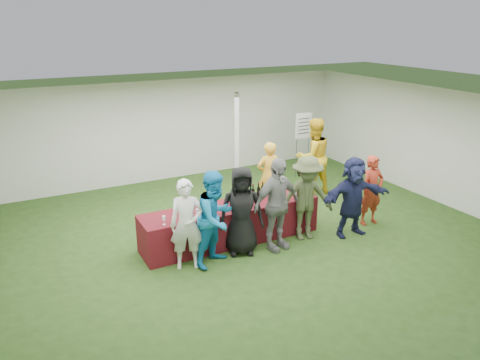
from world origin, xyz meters
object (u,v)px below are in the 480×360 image
wine_list_sign (303,131)px  customer_4 (307,198)px  customer_1 (216,218)px  dump_bucket (304,192)px  staff_back (313,157)px  customer_2 (241,211)px  customer_6 (372,190)px  customer_5 (353,197)px  customer_3 (276,205)px  staff_pourer (268,176)px  customer_0 (187,225)px  serving_table (231,223)px

wine_list_sign → customer_4: bearing=-123.5°
customer_1 → customer_4: (2.01, 0.09, -0.02)m
dump_bucket → customer_1: 2.26m
staff_back → customer_2: staff_back is taller
customer_1 → dump_bucket: bearing=-15.2°
dump_bucket → customer_6: (1.45, -0.41, -0.08)m
customer_5 → customer_6: (0.73, 0.24, -0.07)m
dump_bucket → customer_3: customer_3 is taller
customer_4 → customer_6: customer_4 is taller
staff_pourer → dump_bucket: bearing=95.0°
staff_back → customer_5: (-0.70, -2.33, -0.14)m
customer_6 → customer_0: bearing=-179.6°
customer_0 → customer_2: customer_2 is taller
customer_3 → customer_6: customer_3 is taller
customer_0 → customer_3: 1.76m
serving_table → dump_bucket: dump_bucket is taller
wine_list_sign → dump_bucket: bearing=-124.0°
customer_5 → customer_6: customer_5 is taller
dump_bucket → customer_0: size_ratio=0.13×
serving_table → dump_bucket: size_ratio=16.63×
staff_pourer → customer_0: bearing=35.9°
staff_back → customer_0: size_ratio=1.18×
staff_back → customer_0: (-4.14, -2.04, -0.15)m
serving_table → customer_3: customer_3 is taller
serving_table → customer_0: (-1.14, -0.57, 0.44)m
staff_pourer → customer_0: 3.18m
serving_table → customer_0: size_ratio=2.20×
customer_3 → customer_4: 0.77m
dump_bucket → staff_pourer: 1.37m
customer_4 → serving_table: bearing=168.2°
serving_table → staff_pourer: 1.96m
staff_back → customer_5: bearing=76.1°
staff_back → customer_3: staff_back is taller
dump_bucket → serving_table: bearing=172.1°
serving_table → customer_4: size_ratio=2.09×
dump_bucket → customer_1: (-2.21, -0.45, 0.04)m
customer_3 → customer_5: 1.70m
wine_list_sign → customer_6: bearing=-98.7°
staff_back → customer_6: size_ratio=1.27×
serving_table → customer_3: 1.06m
customer_0 → customer_5: bearing=14.2°
customer_1 → customer_5: customer_1 is taller
serving_table → staff_pourer: bearing=37.0°
customer_2 → customer_5: (2.34, -0.34, -0.02)m
customer_0 → customer_4: (2.51, -0.01, 0.04)m
serving_table → customer_1: 1.05m
staff_pourer → customer_1: bearing=43.2°
dump_bucket → staff_back: 2.21m
dump_bucket → customer_3: 1.07m
dump_bucket → customer_4: customer_4 is taller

